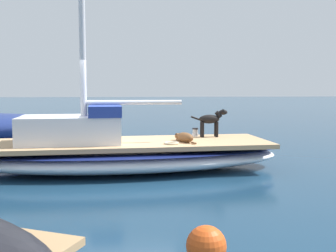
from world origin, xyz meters
name	(u,v)px	position (x,y,z in m)	size (l,w,h in m)	color
ground_plane	(125,170)	(0.00, 0.00, 0.00)	(120.00, 120.00, 0.00)	navy
sailboat_main	(125,156)	(0.00, 0.00, 0.34)	(3.09, 7.42, 0.66)	white
mast_main	(90,21)	(-0.07, 0.72, 3.34)	(0.14, 2.27, 6.02)	silver
cabin_house	(74,127)	(-0.10, 1.11, 1.01)	(1.57, 2.33, 0.84)	silver
dog_brown	(185,137)	(-0.17, -1.36, 0.77)	(0.92, 0.46, 0.22)	brown
dog_black	(211,120)	(0.69, -2.13, 1.08)	(0.27, 0.94, 0.70)	black
deck_winch	(195,132)	(0.86, -1.76, 0.76)	(0.16, 0.16, 0.21)	#B7B7BC
coiled_rope	(171,143)	(-0.48, -1.04, 0.68)	(0.32, 0.32, 0.04)	beige
mooring_buoy	(206,246)	(-5.15, -1.02, 0.22)	(0.44, 0.44, 0.44)	#E55119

